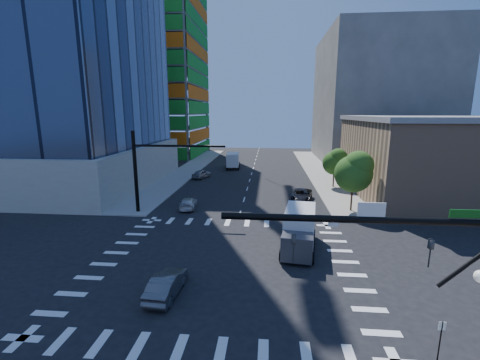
# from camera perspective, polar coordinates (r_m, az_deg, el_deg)

# --- Properties ---
(ground) EXTENTS (160.00, 160.00, 0.00)m
(ground) POSITION_cam_1_polar(r_m,az_deg,el_deg) (24.80, -2.61, -14.55)
(ground) COLOR black
(ground) RESTS_ON ground
(road_markings) EXTENTS (20.00, 20.00, 0.01)m
(road_markings) POSITION_cam_1_polar(r_m,az_deg,el_deg) (24.80, -2.61, -14.54)
(road_markings) COLOR silver
(road_markings) RESTS_ON ground
(sidewalk_ne) EXTENTS (5.00, 60.00, 0.15)m
(sidewalk_ne) POSITION_cam_1_polar(r_m,az_deg,el_deg) (63.65, 13.60, 1.65)
(sidewalk_ne) COLOR gray
(sidewalk_ne) RESTS_ON ground
(sidewalk_nw) EXTENTS (5.00, 60.00, 0.15)m
(sidewalk_nw) POSITION_cam_1_polar(r_m,az_deg,el_deg) (64.85, -8.82, 2.03)
(sidewalk_nw) COLOR gray
(sidewalk_nw) RESTS_ON ground
(construction_building) EXTENTS (25.16, 34.50, 70.60)m
(construction_building) POSITION_cam_1_polar(r_m,az_deg,el_deg) (90.31, -15.61, 20.14)
(construction_building) COLOR slate
(construction_building) RESTS_ON ground
(commercial_building) EXTENTS (20.50, 22.50, 10.60)m
(commercial_building) POSITION_cam_1_polar(r_m,az_deg,el_deg) (49.48, 31.48, 3.51)
(commercial_building) COLOR tan
(commercial_building) RESTS_ON ground
(bg_building_ne) EXTENTS (24.00, 30.00, 28.00)m
(bg_building_ne) POSITION_cam_1_polar(r_m,az_deg,el_deg) (80.67, 23.04, 13.09)
(bg_building_ne) COLOR #5E5B55
(bg_building_ne) RESTS_ON ground
(signal_mast_nw) EXTENTS (10.20, 0.40, 9.00)m
(signal_mast_nw) POSITION_cam_1_polar(r_m,az_deg,el_deg) (36.38, -16.00, 2.67)
(signal_mast_nw) COLOR black
(signal_mast_nw) RESTS_ON sidewalk_nw
(tree_south) EXTENTS (4.16, 4.16, 6.82)m
(tree_south) POSITION_cam_1_polar(r_m,az_deg,el_deg) (37.68, 19.76, 1.49)
(tree_south) COLOR #382316
(tree_south) RESTS_ON sidewalk_ne
(tree_north) EXTENTS (3.54, 3.52, 5.78)m
(tree_north) POSITION_cam_1_polar(r_m,az_deg,el_deg) (49.40, 16.63, 3.20)
(tree_north) COLOR #382316
(tree_north) RESTS_ON sidewalk_ne
(no_parking_sign) EXTENTS (0.30, 0.06, 2.20)m
(no_parking_sign) POSITION_cam_1_polar(r_m,az_deg,el_deg) (17.89, 32.04, -22.79)
(no_parking_sign) COLOR black
(no_parking_sign) RESTS_ON ground
(car_nb_far) EXTENTS (3.30, 5.61, 1.46)m
(car_nb_far) POSITION_cam_1_polar(r_m,az_deg,el_deg) (41.58, 10.92, -2.67)
(car_nb_far) COLOR black
(car_nb_far) RESTS_ON ground
(car_sb_near) EXTENTS (2.27, 4.48, 1.25)m
(car_sb_near) POSITION_cam_1_polar(r_m,az_deg,el_deg) (38.21, -9.20, -4.07)
(car_sb_near) COLOR silver
(car_sb_near) RESTS_ON ground
(car_sb_mid) EXTENTS (3.06, 4.64, 1.47)m
(car_sb_mid) POSITION_cam_1_polar(r_m,az_deg,el_deg) (55.31, -6.83, 1.08)
(car_sb_mid) COLOR gray
(car_sb_mid) RESTS_ON ground
(car_sb_cross) EXTENTS (1.72, 4.31, 1.40)m
(car_sb_cross) POSITION_cam_1_polar(r_m,az_deg,el_deg) (21.22, -12.88, -17.60)
(car_sb_cross) COLOR #4A4B4F
(car_sb_cross) RESTS_ON ground
(box_truck_near) EXTENTS (3.45, 6.39, 3.19)m
(box_truck_near) POSITION_cam_1_polar(r_m,az_deg,el_deg) (26.82, 10.43, -9.35)
(box_truck_near) COLOR black
(box_truck_near) RESTS_ON ground
(box_truck_far) EXTENTS (2.90, 6.11, 3.13)m
(box_truck_far) POSITION_cam_1_polar(r_m,az_deg,el_deg) (65.04, -1.21, 3.37)
(box_truck_far) COLOR black
(box_truck_far) RESTS_ON ground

